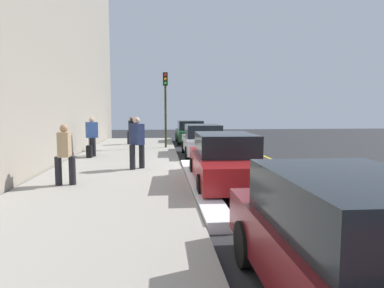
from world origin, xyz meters
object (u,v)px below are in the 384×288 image
pedestrian_tan_coat (65,153)px  rolling_suitcase (89,151)px  parked_car_silver (203,140)px  traffic_light_pole (165,97)px  parked_car_green (190,132)px  parked_car_red (226,160)px  pedestrian_blue_coat (92,135)px  pedestrian_navy_coat (137,141)px  pedestrian_black_coat (132,130)px  parked_car_maroon (362,252)px

pedestrian_tan_coat → rolling_suitcase: (-5.48, -0.48, -0.62)m
rolling_suitcase → parked_car_silver: bearing=101.8°
traffic_light_pole → rolling_suitcase: 5.66m
parked_car_green → rolling_suitcase: (7.71, -5.09, -0.34)m
pedestrian_tan_coat → parked_car_red: bearing=91.2°
parked_car_red → pedestrian_blue_coat: bearing=-140.3°
parked_car_red → pedestrian_blue_coat: pedestrian_blue_coat is taller
pedestrian_tan_coat → rolling_suitcase: pedestrian_tan_coat is taller
pedestrian_navy_coat → traffic_light_pole: size_ratio=0.44×
parked_car_red → pedestrian_tan_coat: bearing=-88.8°
parked_car_silver → traffic_light_pole: (-2.72, -1.74, 2.18)m
parked_car_silver → pedestrian_black_coat: 6.07m
parked_car_red → rolling_suitcase: 7.32m
pedestrian_tan_coat → rolling_suitcase: bearing=-174.9°
parked_car_green → traffic_light_pole: traffic_light_pole is taller
pedestrian_tan_coat → traffic_light_pole: (-9.27, 2.88, 1.91)m
pedestrian_navy_coat → pedestrian_blue_coat: pedestrian_navy_coat is taller
parked_car_red → pedestrian_blue_coat: (-5.92, -4.93, 0.32)m
pedestrian_tan_coat → traffic_light_pole: 9.89m
pedestrian_blue_coat → pedestrian_black_coat: bearing=166.1°
pedestrian_tan_coat → parked_car_silver: bearing=144.8°
parked_car_red → parked_car_maroon: (6.33, 0.13, -0.00)m
pedestrian_blue_coat → traffic_light_pole: bearing=134.2°
parked_car_maroon → pedestrian_black_coat: bearing=-167.9°
pedestrian_tan_coat → traffic_light_pole: traffic_light_pole is taller
pedestrian_black_coat → rolling_suitcase: size_ratio=1.87×
parked_car_maroon → rolling_suitcase: (-11.72, -5.07, -0.34)m
pedestrian_blue_coat → rolling_suitcase: bearing=-2.2°
pedestrian_tan_coat → pedestrian_navy_coat: bearing=143.5°
parked_car_maroon → rolling_suitcase: 12.78m
pedestrian_tan_coat → traffic_light_pole: bearing=162.7°
parked_car_silver → pedestrian_tan_coat: (6.55, -4.62, 0.28)m
parked_car_maroon → pedestrian_black_coat: (-17.53, -3.75, 0.28)m
pedestrian_blue_coat → pedestrian_navy_coat: bearing=31.8°
parked_car_red → rolling_suitcase: size_ratio=5.18×
parked_car_red → pedestrian_tan_coat: (0.09, -4.46, 0.28)m
parked_car_green → rolling_suitcase: 9.24m
parked_car_maroon → rolling_suitcase: bearing=-156.6°
pedestrian_tan_coat → rolling_suitcase: 5.54m
parked_car_maroon → rolling_suitcase: parked_car_maroon is taller
parked_car_silver → pedestrian_navy_coat: pedestrian_navy_coat is taller
parked_car_red → parked_car_maroon: same height
parked_car_red → pedestrian_tan_coat: pedestrian_tan_coat is taller
pedestrian_navy_coat → pedestrian_tan_coat: pedestrian_navy_coat is taller
traffic_light_pole → pedestrian_navy_coat: bearing=-9.2°
parked_car_maroon → pedestrian_navy_coat: bearing=-162.0°
parked_car_green → parked_car_red: bearing=-0.6°
pedestrian_black_coat → pedestrian_tan_coat: 11.32m
pedestrian_black_coat → pedestrian_tan_coat: pedestrian_tan_coat is taller
parked_car_green → pedestrian_blue_coat: size_ratio=2.45×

